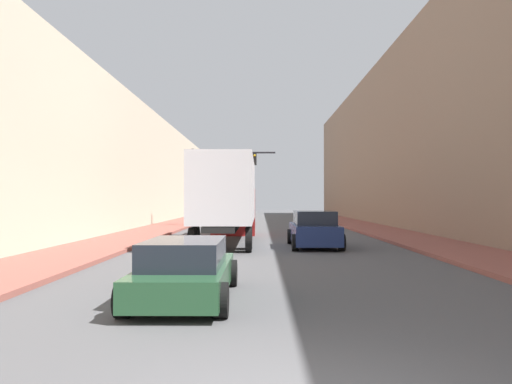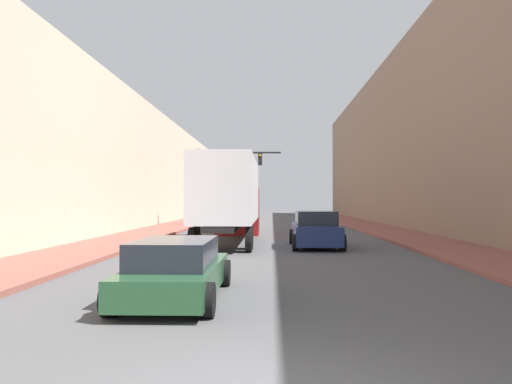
{
  "view_description": "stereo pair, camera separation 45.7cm",
  "coord_description": "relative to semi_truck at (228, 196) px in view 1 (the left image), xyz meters",
  "views": [
    {
      "loc": [
        -0.45,
        -4.88,
        2.11
      ],
      "look_at": [
        -0.61,
        14.9,
        2.42
      ],
      "focal_mm": 35.0,
      "sensor_mm": 36.0,
      "label": 1
    },
    {
      "loc": [
        0.01,
        -4.87,
        2.11
      ],
      "look_at": [
        -0.61,
        14.9,
        2.42
      ],
      "focal_mm": 35.0,
      "sensor_mm": 36.0,
      "label": 2
    }
  ],
  "objects": [
    {
      "name": "sidewalk_right",
      "position": [
        9.5,
        10.07,
        -2.2
      ],
      "size": [
        3.34,
        80.0,
        0.15
      ],
      "color": "brown",
      "rests_on": "ground"
    },
    {
      "name": "sidewalk_left",
      "position": [
        -5.4,
        10.07,
        -2.2
      ],
      "size": [
        3.34,
        80.0,
        0.15
      ],
      "color": "brown",
      "rests_on": "ground"
    },
    {
      "name": "building_right",
      "position": [
        14.17,
        10.07,
        4.42
      ],
      "size": [
        6.0,
        80.0,
        13.39
      ],
      "color": "#846B56",
      "rests_on": "ground"
    },
    {
      "name": "building_left",
      "position": [
        -10.07,
        10.07,
        2.4
      ],
      "size": [
        6.0,
        80.0,
        9.35
      ],
      "color": "beige",
      "rests_on": "ground"
    },
    {
      "name": "semi_truck",
      "position": [
        0.0,
        0.0,
        0.0
      ],
      "size": [
        2.57,
        12.26,
        4.02
      ],
      "color": "silver",
      "rests_on": "ground"
    },
    {
      "name": "sedan_car",
      "position": [
        0.03,
        -14.28,
        -1.66
      ],
      "size": [
        2.01,
        4.6,
        1.28
      ],
      "color": "#234C2D",
      "rests_on": "ground"
    },
    {
      "name": "suv_car",
      "position": [
        3.99,
        -2.67,
        -1.5
      ],
      "size": [
        2.16,
        4.64,
        1.62
      ],
      "color": "navy",
      "rests_on": "ground"
    },
    {
      "name": "traffic_signal_gantry",
      "position": [
        -1.82,
        13.34,
        2.05
      ],
      "size": [
        6.44,
        0.35,
        6.02
      ],
      "color": "black",
      "rests_on": "ground"
    }
  ]
}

